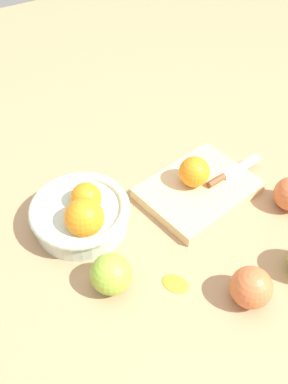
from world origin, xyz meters
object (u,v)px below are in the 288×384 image
(cutting_board, at_px, (198,190))
(apple_front_center, at_px, (251,287))
(apple_mid_left, at_px, (111,274))
(bowl, at_px, (81,213))
(knife, at_px, (227,175))
(orange_on_board, at_px, (194,172))

(cutting_board, xyz_separation_m, apple_front_center, (-0.07, -0.25, 0.02))
(apple_front_center, distance_m, apple_mid_left, 0.24)
(bowl, relative_size, knife, 1.26)
(cutting_board, bearing_deg, orange_on_board, 110.51)
(bowl, distance_m, apple_front_center, 0.34)
(cutting_board, distance_m, orange_on_board, 0.05)
(knife, distance_m, apple_front_center, 0.28)
(cutting_board, xyz_separation_m, orange_on_board, (-0.01, 0.01, 0.04))
(knife, relative_size, apple_mid_left, 2.12)
(bowl, height_order, apple_mid_left, bowl)
(orange_on_board, relative_size, knife, 0.41)
(bowl, xyz_separation_m, apple_mid_left, (-0.01, -0.15, -0.00))
(knife, relative_size, apple_front_center, 2.14)
(bowl, bearing_deg, orange_on_board, -6.47)
(bowl, distance_m, cutting_board, 0.25)
(orange_on_board, relative_size, apple_front_center, 0.89)
(orange_on_board, xyz_separation_m, apple_front_center, (-0.06, -0.26, -0.02))
(bowl, bearing_deg, apple_mid_left, -94.42)
(bowl, relative_size, cutting_board, 0.85)
(knife, height_order, apple_mid_left, apple_mid_left)
(cutting_board, height_order, knife, knife)
(bowl, relative_size, apple_mid_left, 2.67)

